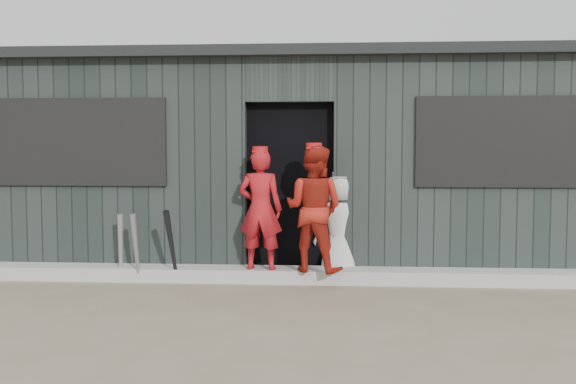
# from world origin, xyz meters

# --- Properties ---
(ground) EXTENTS (80.00, 80.00, 0.00)m
(ground) POSITION_xyz_m (0.00, 0.00, 0.00)
(ground) COLOR #6A5D49
(ground) RESTS_ON ground
(curb) EXTENTS (8.00, 0.36, 0.15)m
(curb) POSITION_xyz_m (0.00, 1.82, 0.07)
(curb) COLOR #A1A29C
(curb) RESTS_ON ground
(bat_left) EXTENTS (0.13, 0.19, 0.76)m
(bat_left) POSITION_xyz_m (-1.86, 1.73, 0.38)
(bat_left) COLOR #9C9DA5
(bat_left) RESTS_ON ground
(bat_mid) EXTENTS (0.10, 0.21, 0.78)m
(bat_mid) POSITION_xyz_m (-1.65, 1.61, 0.39)
(bat_mid) COLOR gray
(bat_mid) RESTS_ON ground
(bat_right) EXTENTS (0.13, 0.33, 0.82)m
(bat_right) POSITION_xyz_m (-1.25, 1.58, 0.41)
(bat_right) COLOR black
(bat_right) RESTS_ON ground
(player_red_left) EXTENTS (0.51, 0.36, 1.33)m
(player_red_left) POSITION_xyz_m (-0.30, 1.76, 0.81)
(player_red_left) COLOR #A5141A
(player_red_left) RESTS_ON curb
(player_red_right) EXTENTS (0.80, 0.72, 1.36)m
(player_red_right) POSITION_xyz_m (0.29, 1.68, 0.83)
(player_red_right) COLOR #A11F13
(player_red_right) RESTS_ON curb
(player_grey_back) EXTENTS (0.64, 0.49, 1.18)m
(player_grey_back) POSITION_xyz_m (0.57, 2.09, 0.59)
(player_grey_back) COLOR silver
(player_grey_back) RESTS_ON ground
(dugout) EXTENTS (8.30, 3.30, 2.62)m
(dugout) POSITION_xyz_m (-0.00, 3.50, 1.29)
(dugout) COLOR black
(dugout) RESTS_ON ground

